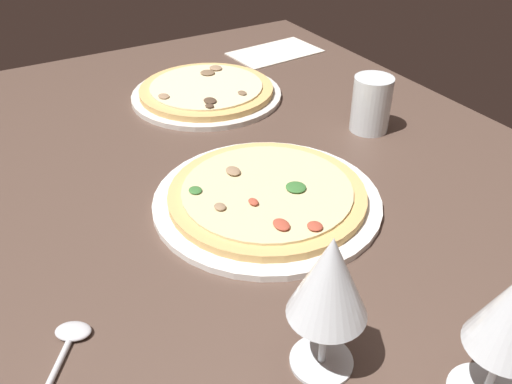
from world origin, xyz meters
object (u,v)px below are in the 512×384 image
spoon (69,340)px  wine_glass_far (330,282)px  pizza_side (207,92)px  pizza_main (267,197)px  water_glass (371,108)px  paper_menu (275,52)px

spoon → wine_glass_far: bearing=-125.4°
pizza_side → wine_glass_far: 68.43cm
pizza_main → water_glass: (10.74, -27.99, 3.06)cm
pizza_main → paper_menu: size_ratio=1.58×
pizza_side → paper_menu: bearing=-59.9°
water_glass → pizza_main: bearing=111.0°
pizza_main → water_glass: bearing=-69.0°
pizza_main → pizza_side: size_ratio=1.10×
wine_glass_far → pizza_main: bearing=-19.8°
paper_menu → wine_glass_far: bearing=146.6°
pizza_main → spoon: pizza_main is taller
water_glass → spoon: size_ratio=1.03×
pizza_main → wine_glass_far: wine_glass_far is taller
pizza_main → water_glass: 30.13cm
pizza_main → spoon: bearing=110.0°
pizza_side → wine_glass_far: wine_glass_far is taller
paper_menu → water_glass: bearing=167.1°
wine_glass_far → water_glass: size_ratio=1.66×
pizza_side → wine_glass_far: size_ratio=1.83×
pizza_side → spoon: (-49.57, 40.27, -0.73)cm
wine_glass_far → water_glass: (37.84, -37.75, -7.14)cm
paper_menu → pizza_main: bearing=142.5°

